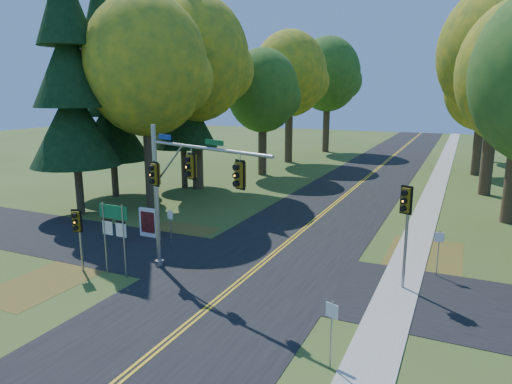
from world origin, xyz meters
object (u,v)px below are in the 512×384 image
at_px(route_sign_cluster, 114,225).
at_px(info_kiosk, 149,223).
at_px(traffic_mast, 179,183).
at_px(east_signal_pole, 406,212).

distance_m(route_sign_cluster, info_kiosk, 5.62).
bearing_deg(traffic_mast, route_sign_cluster, -139.21).
bearing_deg(info_kiosk, traffic_mast, -38.16).
relative_size(traffic_mast, route_sign_cluster, 2.09).
bearing_deg(east_signal_pole, route_sign_cluster, -142.88).
distance_m(east_signal_pole, info_kiosk, 13.90).
height_order(east_signal_pole, route_sign_cluster, east_signal_pole).
bearing_deg(route_sign_cluster, traffic_mast, 23.44).
relative_size(east_signal_pole, route_sign_cluster, 1.33).
bearing_deg(traffic_mast, info_kiosk, 159.63).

